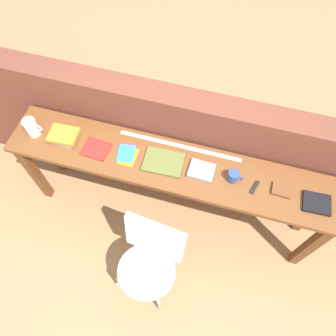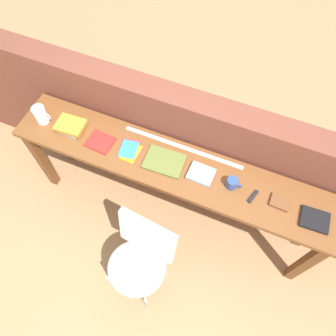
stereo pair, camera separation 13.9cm
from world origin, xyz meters
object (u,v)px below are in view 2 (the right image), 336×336
at_px(book_stack_leftmost, 71,126).
at_px(pamphlet_pile_colourful, 130,150).
at_px(book_repair_rightmost, 315,220).
at_px(multitool_folded, 253,197).
at_px(leather_journal_brown, 280,202).
at_px(magazine_cycling, 100,142).
at_px(mug, 232,183).
at_px(chair_white_moulded, 140,257).
at_px(pitcher_white, 41,115).
at_px(book_open_centre, 164,162).

height_order(book_stack_leftmost, pamphlet_pile_colourful, book_stack_leftmost).
xyz_separation_m(book_stack_leftmost, book_repair_rightmost, (1.89, -0.03, -0.02)).
xyz_separation_m(pamphlet_pile_colourful, multitool_folded, (0.95, -0.01, 0.00)).
distance_m(multitool_folded, book_repair_rightmost, 0.42).
distance_m(pamphlet_pile_colourful, book_repair_rightmost, 1.38).
bearing_deg(leather_journal_brown, magazine_cycling, -176.66).
bearing_deg(multitool_folded, mug, 172.07).
bearing_deg(chair_white_moulded, book_stack_leftmost, 143.64).
distance_m(pitcher_white, multitool_folded, 1.71).
relative_size(book_open_centre, mug, 2.62).
height_order(pamphlet_pile_colourful, multitool_folded, multitool_folded).
relative_size(chair_white_moulded, book_open_centre, 3.09).
xyz_separation_m(book_open_centre, multitool_folded, (0.68, -0.02, -0.00)).
bearing_deg(book_stack_leftmost, leather_journal_brown, 0.10).
relative_size(chair_white_moulded, book_repair_rightmost, 4.77).
relative_size(book_stack_leftmost, magazine_cycling, 1.15).
bearing_deg(leather_journal_brown, mug, -177.35).
height_order(book_open_centre, leather_journal_brown, leather_journal_brown).
xyz_separation_m(chair_white_moulded, multitool_folded, (0.61, 0.61, 0.36)).
bearing_deg(book_open_centre, mug, -2.36).
relative_size(chair_white_moulded, mug, 8.10).
bearing_deg(magazine_cycling, multitool_folded, 3.95).
relative_size(mug, multitool_folded, 1.00).
bearing_deg(mug, chair_white_moulded, -124.94).
bearing_deg(magazine_cycling, book_stack_leftmost, 177.20).
xyz_separation_m(chair_white_moulded, book_stack_leftmost, (-0.86, 0.63, 0.39)).
height_order(chair_white_moulded, pamphlet_pile_colourful, same).
bearing_deg(leather_journal_brown, book_stack_leftmost, -177.95).
distance_m(mug, multitool_folded, 0.17).
distance_m(book_stack_leftmost, magazine_cycling, 0.27).
bearing_deg(chair_white_moulded, leather_journal_brown, 38.98).
xyz_separation_m(book_stack_leftmost, book_open_centre, (0.79, -0.00, -0.02)).
height_order(chair_white_moulded, magazine_cycling, magazine_cycling).
distance_m(chair_white_moulded, book_repair_rightmost, 1.25).
bearing_deg(chair_white_moulded, multitool_folded, 45.19).
bearing_deg(chair_white_moulded, magazine_cycling, 134.44).
xyz_separation_m(magazine_cycling, leather_journal_brown, (1.38, 0.03, 0.00)).
bearing_deg(leather_journal_brown, chair_white_moulded, -139.07).
relative_size(pitcher_white, book_stack_leftmost, 0.82).
xyz_separation_m(chair_white_moulded, pitcher_white, (-1.10, 0.61, 0.43)).
bearing_deg(pamphlet_pile_colourful, chair_white_moulded, -60.86).
bearing_deg(mug, pamphlet_pile_colourful, -179.27).
height_order(magazine_cycling, book_repair_rightmost, book_repair_rightmost).
bearing_deg(book_stack_leftmost, magazine_cycling, -6.44).
distance_m(chair_white_moulded, multitool_folded, 0.93).
bearing_deg(book_stack_leftmost, pamphlet_pile_colourful, -1.25).
distance_m(pitcher_white, book_stack_leftmost, 0.25).
xyz_separation_m(pitcher_white, magazine_cycling, (0.51, -0.01, -0.07)).
bearing_deg(pamphlet_pile_colourful, leather_journal_brown, 0.72).
bearing_deg(pamphlet_pile_colourful, book_repair_rightmost, -0.86).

